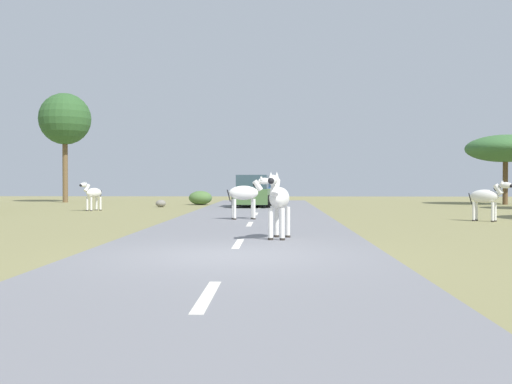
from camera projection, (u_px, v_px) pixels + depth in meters
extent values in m
plane|color=olive|center=(229.00, 258.00, 11.15)|extent=(90.00, 90.00, 0.00)
cube|color=slate|center=(232.00, 256.00, 11.15)|extent=(6.00, 64.00, 0.05)
cube|color=silver|center=(207.00, 296.00, 7.15)|extent=(0.16, 2.00, 0.01)
cube|color=silver|center=(238.00, 244.00, 13.15)|extent=(0.16, 2.00, 0.01)
cube|color=silver|center=(250.00, 224.00, 19.14)|extent=(0.16, 2.00, 0.01)
cube|color=silver|center=(256.00, 214.00, 25.14)|extent=(0.16, 2.00, 0.01)
cube|color=silver|center=(260.00, 208.00, 31.13)|extent=(0.16, 2.00, 0.01)
cube|color=silver|center=(262.00, 203.00, 37.13)|extent=(0.16, 2.00, 0.01)
ellipsoid|color=silver|center=(279.00, 198.00, 14.31)|extent=(0.66, 1.19, 0.53)
cylinder|color=silver|center=(271.00, 224.00, 13.99)|extent=(0.13, 0.13, 0.76)
cylinder|color=#28231E|center=(271.00, 239.00, 14.00)|extent=(0.15, 0.15, 0.05)
cylinder|color=silver|center=(282.00, 224.00, 13.93)|extent=(0.13, 0.13, 0.76)
cylinder|color=#28231E|center=(282.00, 239.00, 13.94)|extent=(0.15, 0.15, 0.05)
cylinder|color=silver|center=(277.00, 222.00, 14.71)|extent=(0.13, 0.13, 0.76)
cylinder|color=#28231E|center=(277.00, 236.00, 14.71)|extent=(0.15, 0.15, 0.05)
cylinder|color=silver|center=(288.00, 222.00, 14.64)|extent=(0.13, 0.13, 0.76)
cylinder|color=#28231E|center=(288.00, 236.00, 14.65)|extent=(0.15, 0.15, 0.05)
cylinder|color=silver|center=(275.00, 187.00, 13.78)|extent=(0.28, 0.43, 0.45)
cube|color=black|center=(275.00, 183.00, 13.78)|extent=(0.11, 0.37, 0.31)
ellipsoid|color=silver|center=(273.00, 180.00, 13.52)|extent=(0.30, 0.52, 0.24)
ellipsoid|color=black|center=(271.00, 181.00, 13.33)|extent=(0.17, 0.20, 0.15)
cone|color=silver|center=(271.00, 175.00, 13.65)|extent=(0.11, 0.11, 0.14)
cone|color=silver|center=(277.00, 175.00, 13.62)|extent=(0.11, 0.11, 0.14)
cylinder|color=black|center=(284.00, 202.00, 14.85)|extent=(0.07, 0.16, 0.45)
ellipsoid|color=silver|center=(244.00, 193.00, 21.57)|extent=(1.18, 0.71, 0.52)
cylinder|color=silver|center=(254.00, 209.00, 21.52)|extent=(0.13, 0.13, 0.75)
cylinder|color=#28231E|center=(254.00, 219.00, 21.53)|extent=(0.15, 0.15, 0.05)
cylinder|color=silver|center=(252.00, 209.00, 21.80)|extent=(0.13, 0.13, 0.75)
cylinder|color=#28231E|center=(252.00, 218.00, 21.81)|extent=(0.15, 0.15, 0.05)
cylinder|color=silver|center=(235.00, 209.00, 21.37)|extent=(0.13, 0.13, 0.75)
cylinder|color=#28231E|center=(235.00, 219.00, 21.37)|extent=(0.15, 0.15, 0.05)
cylinder|color=silver|center=(233.00, 209.00, 21.64)|extent=(0.13, 0.13, 0.75)
cylinder|color=#28231E|center=(233.00, 219.00, 21.65)|extent=(0.15, 0.15, 0.05)
cylinder|color=silver|center=(258.00, 185.00, 21.68)|extent=(0.43, 0.29, 0.44)
cube|color=black|center=(258.00, 183.00, 21.68)|extent=(0.36, 0.13, 0.31)
ellipsoid|color=silver|center=(264.00, 181.00, 21.74)|extent=(0.52, 0.32, 0.24)
ellipsoid|color=black|center=(269.00, 182.00, 21.78)|extent=(0.20, 0.18, 0.14)
cone|color=silver|center=(262.00, 178.00, 21.64)|extent=(0.11, 0.11, 0.14)
cone|color=silver|center=(261.00, 178.00, 21.78)|extent=(0.11, 0.11, 0.14)
cylinder|color=black|center=(229.00, 196.00, 21.45)|extent=(0.16, 0.08, 0.45)
ellipsoid|color=silver|center=(484.00, 196.00, 21.18)|extent=(1.06, 0.97, 0.49)
cylinder|color=silver|center=(493.00, 212.00, 20.87)|extent=(0.14, 0.14, 0.70)
cylinder|color=#28231E|center=(492.00, 221.00, 20.88)|extent=(0.17, 0.17, 0.05)
cylinder|color=silver|center=(495.00, 212.00, 21.07)|extent=(0.14, 0.14, 0.70)
cylinder|color=#28231E|center=(495.00, 221.00, 21.08)|extent=(0.17, 0.17, 0.05)
cylinder|color=silver|center=(474.00, 212.00, 21.31)|extent=(0.14, 0.14, 0.70)
cylinder|color=#28231E|center=(474.00, 220.00, 21.32)|extent=(0.17, 0.17, 0.05)
cylinder|color=silver|center=(476.00, 211.00, 21.51)|extent=(0.14, 0.14, 0.70)
cylinder|color=#28231E|center=(476.00, 220.00, 21.52)|extent=(0.17, 0.17, 0.05)
cylinder|color=silver|center=(498.00, 189.00, 20.85)|extent=(0.40, 0.38, 0.41)
cube|color=black|center=(498.00, 187.00, 20.85)|extent=(0.29, 0.24, 0.28)
ellipsoid|color=silver|center=(506.00, 185.00, 20.69)|extent=(0.47, 0.43, 0.22)
ellipsoid|color=black|center=(511.00, 186.00, 20.58)|extent=(0.20, 0.20, 0.13)
cone|color=silver|center=(502.00, 182.00, 20.71)|extent=(0.12, 0.12, 0.13)
cone|color=silver|center=(503.00, 182.00, 20.81)|extent=(0.12, 0.12, 0.13)
cylinder|color=black|center=(470.00, 199.00, 21.52)|extent=(0.14, 0.12, 0.42)
ellipsoid|color=silver|center=(94.00, 193.00, 28.83)|extent=(0.78, 1.07, 0.47)
cylinder|color=silver|center=(87.00, 204.00, 28.60)|extent=(0.13, 0.13, 0.68)
cylinder|color=#28231E|center=(87.00, 211.00, 28.61)|extent=(0.15, 0.15, 0.05)
cylinder|color=silver|center=(91.00, 204.00, 28.49)|extent=(0.13, 0.13, 0.68)
cylinder|color=#28231E|center=(91.00, 211.00, 28.49)|extent=(0.15, 0.15, 0.05)
cylinder|color=silver|center=(97.00, 204.00, 29.19)|extent=(0.13, 0.13, 0.68)
cylinder|color=#28231E|center=(97.00, 210.00, 29.19)|extent=(0.15, 0.15, 0.05)
cylinder|color=silver|center=(100.00, 204.00, 29.07)|extent=(0.13, 0.13, 0.68)
cylinder|color=#28231E|center=(100.00, 210.00, 29.08)|extent=(0.15, 0.15, 0.05)
cylinder|color=silver|center=(87.00, 188.00, 28.39)|extent=(0.32, 0.40, 0.40)
cube|color=black|center=(87.00, 186.00, 28.39)|extent=(0.17, 0.31, 0.28)
ellipsoid|color=silver|center=(83.00, 185.00, 28.18)|extent=(0.35, 0.47, 0.22)
ellipsoid|color=black|center=(81.00, 185.00, 28.03)|extent=(0.18, 0.19, 0.13)
cone|color=silver|center=(84.00, 183.00, 28.31)|extent=(0.11, 0.11, 0.13)
cone|color=silver|center=(86.00, 183.00, 28.25)|extent=(0.11, 0.11, 0.13)
cylinder|color=black|center=(101.00, 194.00, 29.27)|extent=(0.09, 0.14, 0.40)
cube|color=#476B38|center=(253.00, 196.00, 32.35)|extent=(1.94, 4.26, 0.80)
cube|color=#334751|center=(253.00, 182.00, 32.13)|extent=(1.71, 2.25, 0.76)
cube|color=black|center=(256.00, 200.00, 34.51)|extent=(1.71, 0.22, 0.24)
cylinder|color=black|center=(270.00, 200.00, 33.64)|extent=(0.24, 0.69, 0.68)
cylinder|color=black|center=(239.00, 200.00, 33.76)|extent=(0.24, 0.69, 0.68)
cylinder|color=black|center=(268.00, 201.00, 30.95)|extent=(0.24, 0.69, 0.68)
cylinder|color=black|center=(234.00, 201.00, 31.07)|extent=(0.24, 0.69, 0.68)
cube|color=#1E479E|center=(264.00, 193.00, 40.02)|extent=(1.86, 4.23, 0.80)
cube|color=#334751|center=(264.00, 182.00, 40.21)|extent=(1.67, 2.22, 0.76)
cube|color=black|center=(263.00, 198.00, 37.87)|extent=(1.71, 0.19, 0.24)
cylinder|color=black|center=(249.00, 197.00, 38.72)|extent=(0.23, 0.68, 0.68)
cylinder|color=black|center=(277.00, 197.00, 38.63)|extent=(0.23, 0.68, 0.68)
cylinder|color=black|center=(252.00, 196.00, 41.42)|extent=(0.23, 0.68, 0.68)
cylinder|color=black|center=(277.00, 196.00, 41.33)|extent=(0.23, 0.68, 0.68)
cylinder|color=brown|center=(65.00, 171.00, 40.21)|extent=(0.36, 0.36, 4.32)
sphere|color=#2D5628|center=(65.00, 119.00, 40.14)|extent=(3.51, 3.51, 3.51)
cylinder|color=brown|center=(505.00, 183.00, 36.37)|extent=(0.31, 0.31, 2.64)
ellipsoid|color=#386633|center=(506.00, 148.00, 36.33)|extent=(4.82, 4.82, 1.69)
ellipsoid|color=#4C7038|center=(200.00, 198.00, 36.07)|extent=(1.43, 1.28, 0.86)
ellipsoid|color=gray|center=(161.00, 203.00, 32.89)|extent=(0.57, 0.52, 0.40)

